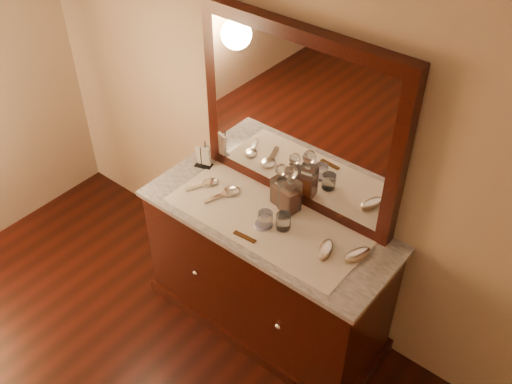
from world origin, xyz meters
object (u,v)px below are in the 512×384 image
dresser_cabinet (267,273)px  napkin_rack (203,157)px  mirror_frame (299,120)px  pin_dish (263,225)px  hand_mirror_inner (228,192)px  comb (245,237)px  brush_near (325,250)px  hand_mirror_outer (207,183)px  decanter_right (290,194)px  brush_far (358,255)px  decanter_left (280,188)px

dresser_cabinet → napkin_rack: 0.78m
mirror_frame → pin_dish: (0.02, -0.31, -0.49)m
pin_dish → hand_mirror_inner: size_ratio=0.37×
comb → dresser_cabinet: bearing=85.4°
comb → brush_near: brush_near is taller
hand_mirror_inner → hand_mirror_outer: bearing=-175.6°
decanter_right → hand_mirror_inner: 0.38m
decanter_right → comb: bearing=-99.3°
brush_far → brush_near: bearing=-153.7°
pin_dish → brush_near: bearing=6.7°
hand_mirror_outer → mirror_frame: bearing=28.4°
comb → decanter_left: size_ratio=0.51×
napkin_rack → hand_mirror_outer: size_ratio=0.76×
dresser_cabinet → comb: size_ratio=10.53×
hand_mirror_outer → brush_far: bearing=2.6°
comb → decanter_left: (-0.03, 0.34, 0.10)m
napkin_rack → decanter_right: 0.64m
decanter_left → decanter_right: (0.08, -0.02, 0.02)m
mirror_frame → decanter_left: size_ratio=4.62×
napkin_rack → hand_mirror_inner: napkin_rack is taller
pin_dish → comb: 0.13m
dresser_cabinet → napkin_rack: napkin_rack is taller
hand_mirror_inner → mirror_frame: bearing=37.4°
decanter_left → brush_far: 0.57m
brush_near → hand_mirror_inner: 0.69m
decanter_left → brush_far: (0.55, -0.10, -0.08)m
brush_near → hand_mirror_outer: size_ratio=0.78×
brush_far → decanter_right: bearing=171.0°
mirror_frame → brush_near: (0.38, -0.27, -0.48)m
brush_far → hand_mirror_inner: (-0.83, -0.03, -0.01)m
hand_mirror_inner → brush_near: bearing=-3.2°
comb → hand_mirror_outer: size_ratio=0.65×
mirror_frame → comb: 0.66m
decanter_right → hand_mirror_outer: (-0.50, -0.12, -0.11)m
brush_far → hand_mirror_outer: brush_far is taller
decanter_left → hand_mirror_outer: (-0.42, -0.14, -0.09)m
decanter_right → brush_far: bearing=-9.0°
decanter_right → brush_near: size_ratio=1.90×
mirror_frame → decanter_right: 0.40m
brush_near → decanter_right: bearing=156.3°
mirror_frame → napkin_rack: 0.74m
decanter_left → napkin_rack: bearing=-178.2°
pin_dish → decanter_left: 0.23m
mirror_frame → pin_dish: bearing=-86.4°
comb → napkin_rack: bearing=146.6°
napkin_rack → decanter_right: (0.64, -0.00, 0.06)m
decanter_left → comb: bearing=-85.3°
dresser_cabinet → brush_near: bearing=-3.4°
decanter_right → brush_near: (0.33, -0.15, -0.10)m
decanter_right → hand_mirror_outer: decanter_right is taller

